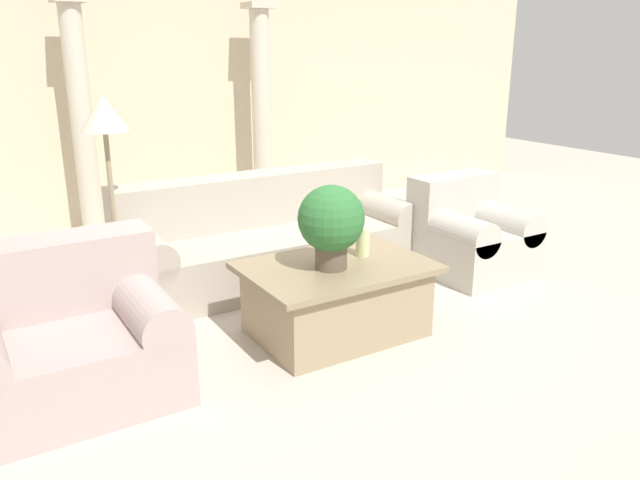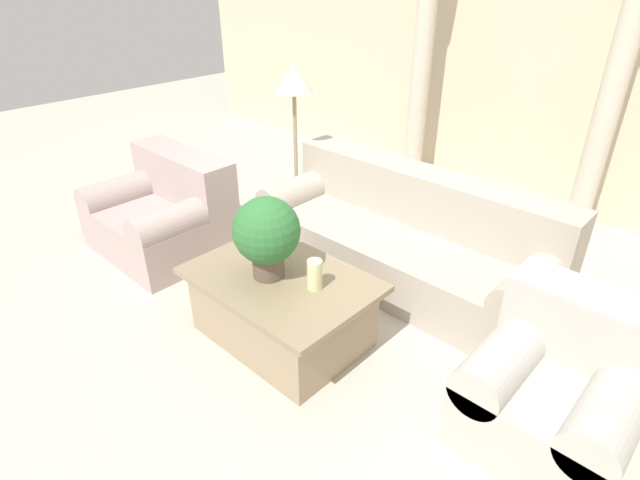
% 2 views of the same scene
% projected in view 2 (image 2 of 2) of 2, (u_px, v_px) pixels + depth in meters
% --- Properties ---
extents(ground_plane, '(16.00, 16.00, 0.00)m').
position_uv_depth(ground_plane, '(348.00, 310.00, 3.70)').
color(ground_plane, '#BCB2A3').
extents(wall_back, '(10.00, 0.06, 3.20)m').
position_uv_depth(wall_back, '(544.00, 42.00, 4.71)').
color(wall_back, beige).
rests_on(wall_back, ground_plane).
extents(sofa_long, '(2.43, 0.91, 0.83)m').
position_uv_depth(sofa_long, '(405.00, 238.00, 3.99)').
color(sofa_long, '#ADA393').
rests_on(sofa_long, ground_plane).
extents(loveseat, '(1.14, 0.91, 0.83)m').
position_uv_depth(loveseat, '(165.00, 212.00, 4.37)').
color(loveseat, '#AF9A96').
rests_on(loveseat, ground_plane).
extents(coffee_table, '(1.19, 0.84, 0.49)m').
position_uv_depth(coffee_table, '(282.00, 307.00, 3.32)').
color(coffee_table, '#998466').
rests_on(coffee_table, ground_plane).
extents(potted_plant, '(0.42, 0.42, 0.54)m').
position_uv_depth(potted_plant, '(267.00, 233.00, 3.07)').
color(potted_plant, brown).
rests_on(potted_plant, coffee_table).
extents(pillar_candle, '(0.10, 0.10, 0.20)m').
position_uv_depth(pillar_candle, '(315.00, 275.00, 3.05)').
color(pillar_candle, beige).
rests_on(pillar_candle, coffee_table).
extents(floor_lamp, '(0.33, 0.33, 1.53)m').
position_uv_depth(floor_lamp, '(294.00, 92.00, 4.25)').
color(floor_lamp, gray).
rests_on(floor_lamp, ground_plane).
extents(column_left, '(0.28, 0.28, 2.27)m').
position_uv_depth(column_left, '(420.00, 80.00, 5.28)').
color(column_left, beige).
rests_on(column_left, ground_plane).
extents(column_right, '(0.28, 0.28, 2.27)m').
position_uv_depth(column_right, '(607.00, 111.00, 4.18)').
color(column_right, beige).
rests_on(column_right, ground_plane).
extents(armchair, '(0.80, 0.84, 0.80)m').
position_uv_depth(armchair, '(559.00, 385.00, 2.59)').
color(armchair, '#B7B2A8').
rests_on(armchair, ground_plane).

